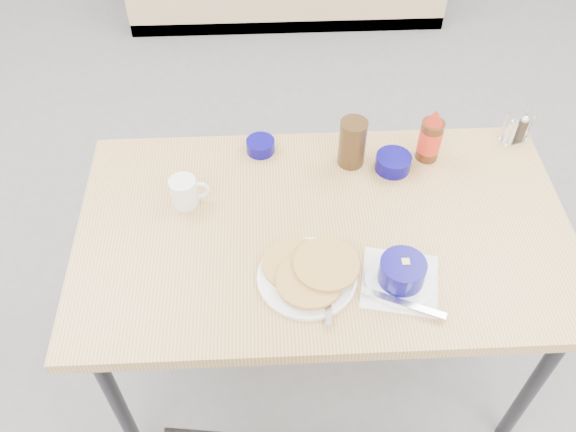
{
  "coord_description": "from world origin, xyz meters",
  "views": [
    {
      "loc": [
        -0.16,
        -0.85,
        2.08
      ],
      "look_at": [
        -0.1,
        0.24,
        0.82
      ],
      "focal_mm": 38.0,
      "sensor_mm": 36.0,
      "label": 1
    }
  ],
  "objects_px": {
    "pancake_plate": "(309,273)",
    "creamer_bowl": "(260,146)",
    "butter_bowl": "(393,163)",
    "amber_tumbler": "(352,143)",
    "grits_setting": "(401,274)",
    "syrup_bottle": "(430,138)",
    "condiment_caddy": "(516,131)",
    "coffee_mug": "(185,191)",
    "dining_table": "(324,241)"
  },
  "relations": [
    {
      "from": "butter_bowl",
      "to": "condiment_caddy",
      "type": "xyz_separation_m",
      "value": [
        0.41,
        0.11,
        0.01
      ]
    },
    {
      "from": "dining_table",
      "to": "creamer_bowl",
      "type": "relative_size",
      "value": 15.5
    },
    {
      "from": "amber_tumbler",
      "to": "syrup_bottle",
      "type": "distance_m",
      "value": 0.24
    },
    {
      "from": "pancake_plate",
      "to": "syrup_bottle",
      "type": "bearing_deg",
      "value": 47.95
    },
    {
      "from": "creamer_bowl",
      "to": "butter_bowl",
      "type": "height_order",
      "value": "butter_bowl"
    },
    {
      "from": "pancake_plate",
      "to": "grits_setting",
      "type": "relative_size",
      "value": 1.15
    },
    {
      "from": "dining_table",
      "to": "pancake_plate",
      "type": "relative_size",
      "value": 4.91
    },
    {
      "from": "coffee_mug",
      "to": "syrup_bottle",
      "type": "height_order",
      "value": "syrup_bottle"
    },
    {
      "from": "pancake_plate",
      "to": "creamer_bowl",
      "type": "relative_size",
      "value": 3.16
    },
    {
      "from": "butter_bowl",
      "to": "coffee_mug",
      "type": "bearing_deg",
      "value": -169.75
    },
    {
      "from": "coffee_mug",
      "to": "condiment_caddy",
      "type": "height_order",
      "value": "condiment_caddy"
    },
    {
      "from": "coffee_mug",
      "to": "grits_setting",
      "type": "height_order",
      "value": "coffee_mug"
    },
    {
      "from": "syrup_bottle",
      "to": "amber_tumbler",
      "type": "bearing_deg",
      "value": -177.41
    },
    {
      "from": "coffee_mug",
      "to": "butter_bowl",
      "type": "xyz_separation_m",
      "value": [
        0.62,
        0.11,
        -0.02
      ]
    },
    {
      "from": "pancake_plate",
      "to": "amber_tumbler",
      "type": "xyz_separation_m",
      "value": [
        0.16,
        0.43,
        0.06
      ]
    },
    {
      "from": "pancake_plate",
      "to": "butter_bowl",
      "type": "relative_size",
      "value": 2.62
    },
    {
      "from": "coffee_mug",
      "to": "creamer_bowl",
      "type": "height_order",
      "value": "coffee_mug"
    },
    {
      "from": "grits_setting",
      "to": "butter_bowl",
      "type": "distance_m",
      "value": 0.43
    },
    {
      "from": "grits_setting",
      "to": "butter_bowl",
      "type": "bearing_deg",
      "value": 83.53
    },
    {
      "from": "grits_setting",
      "to": "amber_tumbler",
      "type": "relative_size",
      "value": 1.58
    },
    {
      "from": "pancake_plate",
      "to": "coffee_mug",
      "type": "relative_size",
      "value": 2.48
    },
    {
      "from": "pancake_plate",
      "to": "grits_setting",
      "type": "xyz_separation_m",
      "value": [
        0.24,
        -0.03,
        0.02
      ]
    },
    {
      "from": "coffee_mug",
      "to": "creamer_bowl",
      "type": "distance_m",
      "value": 0.31
    },
    {
      "from": "dining_table",
      "to": "syrup_bottle",
      "type": "bearing_deg",
      "value": 38.43
    },
    {
      "from": "coffee_mug",
      "to": "grits_setting",
      "type": "distance_m",
      "value": 0.65
    },
    {
      "from": "creamer_bowl",
      "to": "amber_tumbler",
      "type": "xyz_separation_m",
      "value": [
        0.28,
        -0.06,
        0.06
      ]
    },
    {
      "from": "pancake_plate",
      "to": "coffee_mug",
      "type": "distance_m",
      "value": 0.44
    },
    {
      "from": "coffee_mug",
      "to": "amber_tumbler",
      "type": "bearing_deg",
      "value": 16.56
    },
    {
      "from": "butter_bowl",
      "to": "amber_tumbler",
      "type": "relative_size",
      "value": 0.69
    },
    {
      "from": "coffee_mug",
      "to": "grits_setting",
      "type": "relative_size",
      "value": 0.46
    },
    {
      "from": "pancake_plate",
      "to": "creamer_bowl",
      "type": "distance_m",
      "value": 0.51
    },
    {
      "from": "dining_table",
      "to": "butter_bowl",
      "type": "distance_m",
      "value": 0.33
    },
    {
      "from": "grits_setting",
      "to": "coffee_mug",
      "type": "bearing_deg",
      "value": 151.49
    },
    {
      "from": "dining_table",
      "to": "coffee_mug",
      "type": "xyz_separation_m",
      "value": [
        -0.39,
        0.11,
        0.11
      ]
    },
    {
      "from": "butter_bowl",
      "to": "condiment_caddy",
      "type": "bearing_deg",
      "value": 15.47
    },
    {
      "from": "creamer_bowl",
      "to": "syrup_bottle",
      "type": "distance_m",
      "value": 0.52
    },
    {
      "from": "creamer_bowl",
      "to": "amber_tumbler",
      "type": "height_order",
      "value": "amber_tumbler"
    },
    {
      "from": "creamer_bowl",
      "to": "butter_bowl",
      "type": "distance_m",
      "value": 0.42
    },
    {
      "from": "condiment_caddy",
      "to": "creamer_bowl",
      "type": "bearing_deg",
      "value": 163.57
    },
    {
      "from": "butter_bowl",
      "to": "condiment_caddy",
      "type": "height_order",
      "value": "condiment_caddy"
    },
    {
      "from": "condiment_caddy",
      "to": "grits_setting",
      "type": "bearing_deg",
      "value": -147.93
    },
    {
      "from": "creamer_bowl",
      "to": "amber_tumbler",
      "type": "distance_m",
      "value": 0.29
    },
    {
      "from": "pancake_plate",
      "to": "syrup_bottle",
      "type": "relative_size",
      "value": 1.54
    },
    {
      "from": "butter_bowl",
      "to": "syrup_bottle",
      "type": "distance_m",
      "value": 0.14
    },
    {
      "from": "grits_setting",
      "to": "amber_tumbler",
      "type": "height_order",
      "value": "amber_tumbler"
    },
    {
      "from": "butter_bowl",
      "to": "syrup_bottle",
      "type": "bearing_deg",
      "value": 21.97
    },
    {
      "from": "coffee_mug",
      "to": "creamer_bowl",
      "type": "relative_size",
      "value": 1.27
    },
    {
      "from": "grits_setting",
      "to": "condiment_caddy",
      "type": "distance_m",
      "value": 0.71
    },
    {
      "from": "dining_table",
      "to": "pancake_plate",
      "type": "bearing_deg",
      "value": -108.48
    },
    {
      "from": "butter_bowl",
      "to": "condiment_caddy",
      "type": "distance_m",
      "value": 0.43
    }
  ]
}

